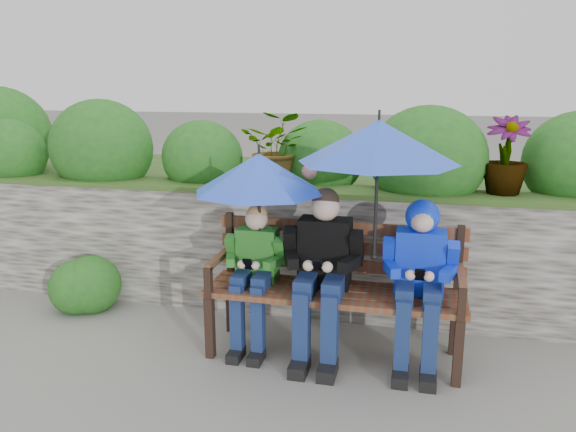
% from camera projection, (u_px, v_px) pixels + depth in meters
% --- Properties ---
extents(ground, '(60.00, 60.00, 0.00)m').
position_uv_depth(ground, '(285.00, 349.00, 3.98)').
color(ground, gray).
rests_on(ground, ground).
extents(garden_backdrop, '(8.00, 2.88, 1.85)m').
position_uv_depth(garden_backdrop, '(310.00, 214.00, 5.39)').
color(garden_backdrop, '#4A433B').
rests_on(garden_backdrop, ground).
extents(park_bench, '(1.74, 0.51, 0.92)m').
position_uv_depth(park_bench, '(336.00, 280.00, 3.85)').
color(park_bench, black).
rests_on(park_bench, ground).
extents(boy_left, '(0.42, 0.48, 1.02)m').
position_uv_depth(boy_left, '(254.00, 268.00, 3.89)').
color(boy_left, '#196019').
rests_on(boy_left, ground).
extents(boy_middle, '(0.52, 0.61, 1.16)m').
position_uv_depth(boy_middle, '(322.00, 266.00, 3.76)').
color(boy_middle, black).
rests_on(boy_middle, ground).
extents(boy_right, '(0.48, 0.58, 1.11)m').
position_uv_depth(boy_right, '(420.00, 269.00, 3.63)').
color(boy_right, '#0615E1').
rests_on(boy_right, ground).
extents(umbrella_left, '(0.91, 0.91, 0.75)m').
position_uv_depth(umbrella_left, '(259.00, 173.00, 3.76)').
color(umbrella_left, blue).
rests_on(umbrella_left, ground).
extents(umbrella_right, '(1.02, 1.02, 0.97)m').
position_uv_depth(umbrella_right, '(378.00, 142.00, 3.49)').
color(umbrella_right, blue).
rests_on(umbrella_right, ground).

